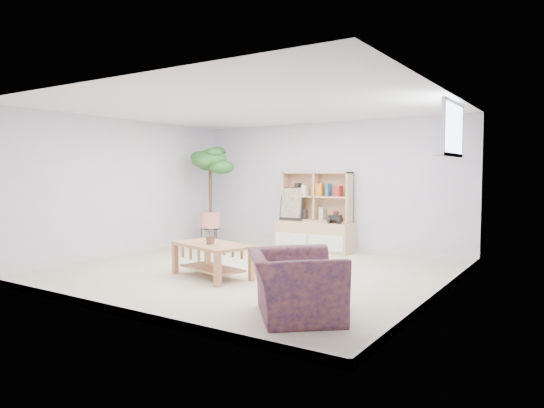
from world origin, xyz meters
The scene contains 14 objects.
floor centered at (0.00, 0.00, 0.00)m, with size 5.50×5.00×0.01m, color beige.
ceiling centered at (0.00, 0.00, 2.40)m, with size 5.50×5.00×0.01m, color white.
walls centered at (0.00, 0.00, 1.20)m, with size 5.51×5.01×2.40m.
baseboard centered at (0.00, 0.00, 0.05)m, with size 5.50×5.00×0.10m, color silver, non-canonical shape.
window centered at (2.73, 0.60, 2.00)m, with size 0.10×0.98×0.68m, color silver, non-canonical shape.
window_sill centered at (2.67, 0.60, 1.68)m, with size 0.14×1.00×0.04m, color silver.
storage_unit centered at (-0.09, 2.24, 0.74)m, with size 1.47×0.50×1.47m, color tan, non-canonical shape.
poster centered at (-0.56, 2.20, 0.87)m, with size 0.46×0.11×0.63m, color yellow, non-canonical shape.
toy_truck centered at (0.38, 2.15, 0.64)m, with size 0.32×0.22×0.17m, color black, non-canonical shape.
coffee_table centered at (-0.21, -0.55, 0.24)m, with size 1.15×0.63×0.47m, color #B67651, non-canonical shape.
table_plant centered at (-0.20, -0.59, 0.59)m, with size 0.22×0.19×0.24m, color #1D762C.
floor_tree centered at (-2.11, 1.66, 0.99)m, with size 0.73×0.73×1.98m, color #215F2A, non-canonical shape.
armchair centered at (1.71, -1.54, 0.38)m, with size 1.02×0.89×0.75m, color #181644.
sill_plant centered at (2.67, 0.70, 1.81)m, with size 0.12×0.10×0.22m, color #215F2A.
Camera 1 is at (4.14, -5.70, 1.46)m, focal length 32.00 mm.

